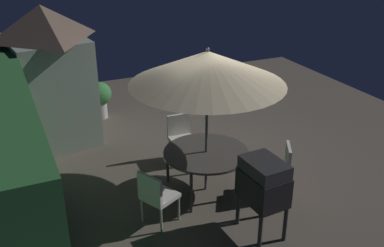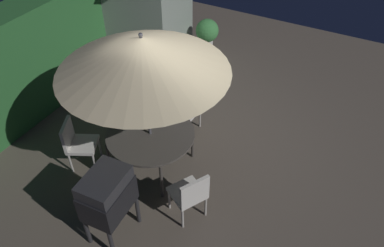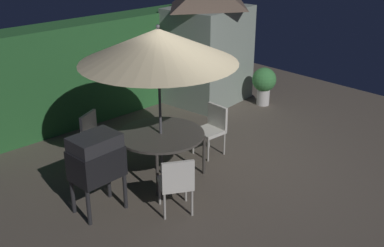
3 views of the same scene
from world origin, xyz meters
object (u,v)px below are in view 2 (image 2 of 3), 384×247
(bbq_grill, at_px, (107,195))
(patio_table, at_px, (150,136))
(chair_near_shed, at_px, (190,194))
(patio_umbrella, at_px, (142,55))
(chair_far_side, at_px, (188,105))
(chair_toward_hedge, at_px, (77,141))
(potted_plant_by_shed, at_px, (207,33))

(bbq_grill, bearing_deg, patio_table, 9.46)
(bbq_grill, bearing_deg, chair_near_shed, -47.48)
(patio_umbrella, bearing_deg, patio_table, -45.00)
(chair_far_side, distance_m, chair_toward_hedge, 2.07)
(patio_umbrella, distance_m, chair_far_side, 2.04)
(patio_umbrella, relative_size, chair_far_side, 2.79)
(patio_umbrella, relative_size, chair_near_shed, 2.79)
(chair_near_shed, bearing_deg, patio_umbrella, 60.10)
(chair_toward_hedge, xyz_separation_m, potted_plant_by_shed, (4.36, -0.22, 0.02))
(chair_near_shed, xyz_separation_m, chair_far_side, (1.78, 1.02, 0.00))
(patio_table, xyz_separation_m, patio_umbrella, (-0.00, 0.00, 1.50))
(chair_toward_hedge, bearing_deg, chair_far_side, -33.66)
(potted_plant_by_shed, bearing_deg, patio_umbrella, -166.97)
(patio_umbrella, height_order, bbq_grill, patio_umbrella)
(chair_near_shed, relative_size, chair_toward_hedge, 1.00)
(chair_near_shed, relative_size, chair_far_side, 1.00)
(patio_umbrella, relative_size, potted_plant_by_shed, 2.86)
(potted_plant_by_shed, bearing_deg, chair_near_shed, -156.25)
(patio_umbrella, distance_m, chair_near_shed, 2.07)
(bbq_grill, xyz_separation_m, chair_toward_hedge, (0.82, 1.33, -0.33))
(bbq_grill, xyz_separation_m, potted_plant_by_shed, (5.19, 1.11, -0.31))
(chair_far_side, bearing_deg, patio_table, 177.90)
(patio_table, relative_size, chair_far_side, 1.59)
(patio_table, distance_m, chair_far_side, 1.18)
(chair_far_side, xyz_separation_m, chair_toward_hedge, (-1.72, 1.15, 0.00))
(chair_near_shed, height_order, chair_far_side, same)
(chair_far_side, bearing_deg, potted_plant_by_shed, 19.29)
(patio_table, xyz_separation_m, chair_near_shed, (-0.61, -1.06, -0.17))
(patio_table, xyz_separation_m, bbq_grill, (-1.38, -0.23, 0.16))
(patio_umbrella, bearing_deg, chair_near_shed, -119.90)
(patio_table, height_order, chair_far_side, chair_far_side)
(patio_umbrella, height_order, chair_far_side, patio_umbrella)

